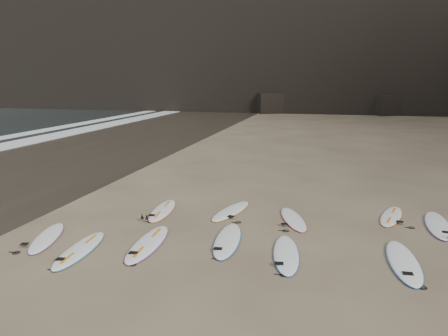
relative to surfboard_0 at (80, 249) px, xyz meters
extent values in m
plane|color=#897559|center=(4.26, 1.21, -0.05)|extent=(240.00, 240.00, 0.00)
cube|color=#383026|center=(-8.74, 11.21, -0.04)|extent=(12.00, 200.00, 0.01)
cube|color=black|center=(12.26, 46.21, 1.12)|extent=(4.23, 4.46, 2.33)
cube|color=black|center=(-1.74, 46.21, 1.20)|extent=(4.49, 4.76, 2.49)
ellipsoid|color=white|center=(0.00, 0.00, 0.00)|extent=(0.86, 2.63, 0.09)
ellipsoid|color=white|center=(1.51, 0.80, 0.00)|extent=(0.85, 2.81, 0.10)
ellipsoid|color=white|center=(3.49, 1.53, 0.00)|extent=(0.90, 2.73, 0.10)
ellipsoid|color=white|center=(5.11, 0.97, 0.00)|extent=(0.93, 2.59, 0.09)
ellipsoid|color=white|center=(7.86, 1.15, 0.00)|extent=(0.74, 2.76, 0.10)
ellipsoid|color=white|center=(0.79, 3.66, 0.00)|extent=(0.89, 2.55, 0.09)
ellipsoid|color=white|center=(3.00, 4.13, 0.00)|extent=(1.13, 2.54, 0.09)
ellipsoid|color=white|center=(5.05, 3.76, 0.00)|extent=(1.26, 2.44, 0.09)
ellipsoid|color=white|center=(8.03, 4.78, 0.00)|extent=(1.13, 2.40, 0.08)
ellipsoid|color=white|center=(9.26, 4.21, 0.00)|extent=(0.87, 2.76, 0.10)
ellipsoid|color=white|center=(-1.35, 0.57, 0.00)|extent=(1.29, 2.46, 0.09)
camera|label=1|loc=(6.00, -9.24, 4.25)|focal=35.00mm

